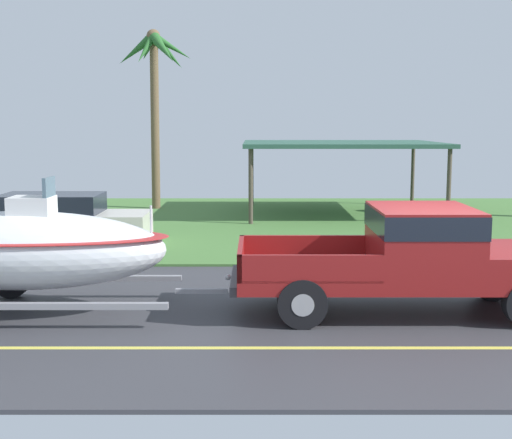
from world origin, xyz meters
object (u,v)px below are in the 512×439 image
object	(u,v)px
boat_on_trailer	(19,249)
carport_awning	(342,145)
parked_sedan_near	(60,221)
pickup_truck_towing	(421,254)
palm_tree_near_left	(157,71)

from	to	relation	value
boat_on_trailer	carport_awning	world-z (taller)	carport_awning
parked_sedan_near	pickup_truck_towing	bearing A→B (deg)	-39.56
boat_on_trailer	parked_sedan_near	world-z (taller)	boat_on_trailer
pickup_truck_towing	palm_tree_near_left	distance (m)	16.36
boat_on_trailer	palm_tree_near_left	bearing A→B (deg)	88.55
pickup_truck_towing	boat_on_trailer	bearing A→B (deg)	180.00
parked_sedan_near	carport_awning	size ratio (longest dim) A/B	0.68
boat_on_trailer	carport_awning	size ratio (longest dim) A/B	0.94
boat_on_trailer	parked_sedan_near	size ratio (longest dim) A/B	1.38
parked_sedan_near	boat_on_trailer	bearing A→B (deg)	-79.92
parked_sedan_near	carport_awning	distance (m)	10.47
pickup_truck_towing	carport_awning	bearing A→B (deg)	89.19
parked_sedan_near	palm_tree_near_left	size ratio (longest dim) A/B	0.70
parked_sedan_near	palm_tree_near_left	distance (m)	9.15
palm_tree_near_left	carport_awning	bearing A→B (deg)	-13.19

